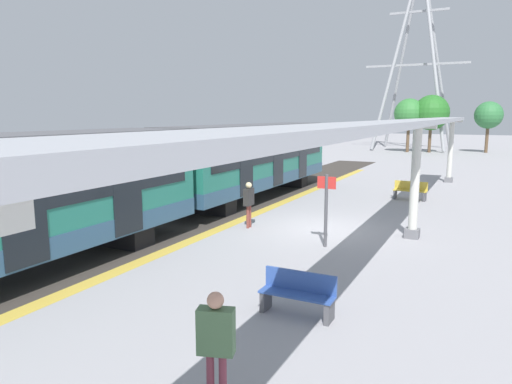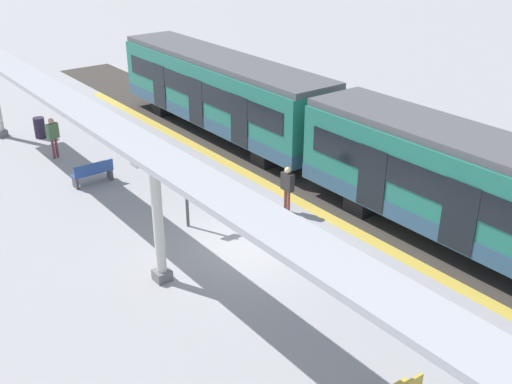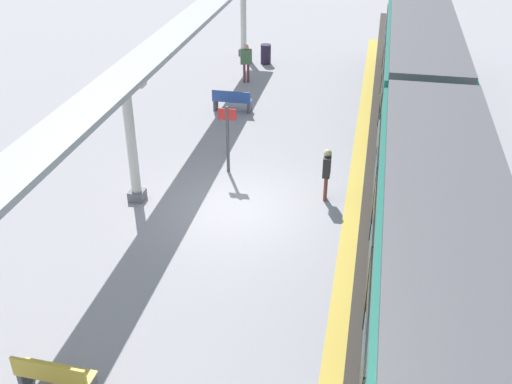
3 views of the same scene
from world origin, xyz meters
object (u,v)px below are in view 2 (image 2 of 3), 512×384
(passenger_by_the_benches, at_px, (53,133))
(train_far_carriage, at_px, (488,200))
(train_near_carriage, at_px, (221,94))
(canopy_pillar_second, at_px, (158,220))
(trash_bin, at_px, (40,128))
(platform_info_sign, at_px, (186,188))
(bench_mid_platform, at_px, (93,173))
(passenger_waiting_near_edge, at_px, (287,184))

(passenger_by_the_benches, bearing_deg, train_far_carriage, 115.17)
(train_near_carriage, distance_m, train_far_carriage, 13.36)
(train_far_carriage, distance_m, canopy_pillar_second, 9.18)
(trash_bin, bearing_deg, train_far_carriage, 110.70)
(platform_info_sign, xyz_separation_m, passenger_by_the_benches, (1.21, -8.27, -0.28))
(bench_mid_platform, xyz_separation_m, passenger_waiting_near_edge, (-4.22, 6.03, 0.57))
(trash_bin, distance_m, passenger_waiting_near_edge, 12.80)
(platform_info_sign, distance_m, passenger_by_the_benches, 8.37)
(train_near_carriage, distance_m, bench_mid_platform, 7.23)
(train_near_carriage, bearing_deg, canopy_pillar_second, 47.93)
(train_far_carriage, height_order, passenger_waiting_near_edge, train_far_carriage)
(canopy_pillar_second, bearing_deg, train_near_carriage, -132.07)
(platform_info_sign, bearing_deg, train_near_carriage, -131.24)
(train_far_carriage, xyz_separation_m, bench_mid_platform, (6.88, -11.61, -1.39))
(bench_mid_platform, height_order, passenger_by_the_benches, passenger_by_the_benches)
(train_far_carriage, relative_size, passenger_by_the_benches, 7.62)
(train_near_carriage, distance_m, passenger_by_the_benches, 7.27)
(bench_mid_platform, xyz_separation_m, platform_info_sign, (-1.05, 4.90, 0.89))
(bench_mid_platform, bearing_deg, trash_bin, -91.69)
(canopy_pillar_second, distance_m, bench_mid_platform, 7.36)
(bench_mid_platform, bearing_deg, canopy_pillar_second, 80.92)
(passenger_by_the_benches, bearing_deg, canopy_pillar_second, 84.70)
(train_far_carriage, distance_m, passenger_waiting_near_edge, 6.24)
(passenger_waiting_near_edge, bearing_deg, platform_info_sign, -19.48)
(train_far_carriage, height_order, platform_info_sign, train_far_carriage)
(trash_bin, bearing_deg, canopy_pillar_second, 84.30)
(canopy_pillar_second, distance_m, platform_info_sign, 3.17)
(train_near_carriage, height_order, passenger_waiting_near_edge, train_near_carriage)
(passenger_waiting_near_edge, bearing_deg, train_far_carriage, 115.42)
(passenger_waiting_near_edge, relative_size, passenger_by_the_benches, 0.96)
(train_near_carriage, distance_m, trash_bin, 8.11)
(platform_info_sign, xyz_separation_m, passenger_waiting_near_edge, (-3.17, 1.12, -0.32))
(bench_mid_platform, height_order, platform_info_sign, platform_info_sign)
(train_far_carriage, height_order, canopy_pillar_second, canopy_pillar_second)
(train_near_carriage, xyz_separation_m, passenger_waiting_near_edge, (2.66, 7.77, -0.82))
(train_far_carriage, relative_size, bench_mid_platform, 8.51)
(train_near_carriage, height_order, trash_bin, train_near_carriage)
(passenger_waiting_near_edge, xyz_separation_m, passenger_by_the_benches, (4.39, -9.40, 0.04))
(train_far_carriage, bearing_deg, trash_bin, -69.30)
(train_near_carriage, bearing_deg, passenger_by_the_benches, -13.00)
(train_near_carriage, height_order, passenger_by_the_benches, train_near_carriage)
(train_far_carriage, xyz_separation_m, canopy_pillar_second, (8.02, -4.48, 0.01))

